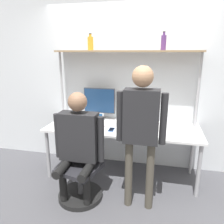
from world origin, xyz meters
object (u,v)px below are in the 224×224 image
object	(u,v)px
cell_phone	(111,130)
person_seated	(78,139)
laptop	(91,124)
office_chair	(82,177)
person_standing	(141,122)
bottle_amber	(90,43)
monitor	(99,102)
bottle_purple	(164,42)

from	to	relation	value
cell_phone	person_seated	size ratio (longest dim) A/B	0.11
person_seated	laptop	bearing A→B (deg)	90.63
office_chair	person_standing	size ratio (longest dim) A/B	0.53
bottle_amber	laptop	bearing A→B (deg)	-74.86
monitor	laptop	world-z (taller)	monitor
cell_phone	person_seated	xyz separation A→B (m)	(-0.29, -0.52, 0.04)
monitor	cell_phone	bearing A→B (deg)	-55.92
cell_phone	bottle_purple	bearing A→B (deg)	31.16
laptop	cell_phone	xyz separation A→B (m)	(0.29, 0.00, -0.06)
cell_phone	bottle_purple	distance (m)	1.38
office_chair	monitor	bearing A→B (deg)	90.95
person_standing	bottle_purple	bearing A→B (deg)	78.15
office_chair	person_standing	xyz separation A→B (m)	(0.73, -0.04, 0.80)
cell_phone	person_seated	world-z (taller)	person_seated
laptop	person_standing	world-z (taller)	person_standing
office_chair	cell_phone	bearing A→B (deg)	59.90
laptop	cell_phone	distance (m)	0.30
monitor	person_standing	bearing A→B (deg)	-51.99
person_standing	bottle_purple	xyz separation A→B (m)	(0.19, 0.90, 0.86)
laptop	office_chair	xyz separation A→B (m)	(0.02, -0.48, -0.55)
monitor	office_chair	bearing A→B (deg)	-89.05
monitor	bottle_purple	xyz separation A→B (m)	(0.93, -0.05, 0.89)
monitor	cell_phone	xyz separation A→B (m)	(0.29, -0.43, -0.28)
laptop	person_seated	world-z (taller)	person_seated
office_chair	person_seated	size ratio (longest dim) A/B	0.65
monitor	person_seated	xyz separation A→B (m)	(0.00, -0.95, -0.24)
monitor	bottle_amber	xyz separation A→B (m)	(-0.11, -0.05, 0.89)
cell_phone	bottle_purple	size ratio (longest dim) A/B	0.62
bottle_amber	monitor	bearing A→B (deg)	24.46
monitor	bottle_amber	distance (m)	0.89
laptop	monitor	bearing A→B (deg)	89.85
laptop	bottle_amber	xyz separation A→B (m)	(-0.11, 0.39, 1.11)
person_seated	person_standing	distance (m)	0.78
laptop	bottle_purple	world-z (taller)	bottle_purple
person_standing	bottle_purple	world-z (taller)	bottle_purple
laptop	person_seated	xyz separation A→B (m)	(0.01, -0.52, -0.02)
bottle_amber	person_standing	bearing A→B (deg)	-46.73
laptop	bottle_purple	xyz separation A→B (m)	(0.93, 0.39, 1.11)
office_chair	bottle_purple	xyz separation A→B (m)	(0.92, 0.87, 1.66)
bottle_amber	bottle_purple	distance (m)	1.04
bottle_amber	person_seated	bearing A→B (deg)	-83.03
monitor	bottle_purple	distance (m)	1.29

